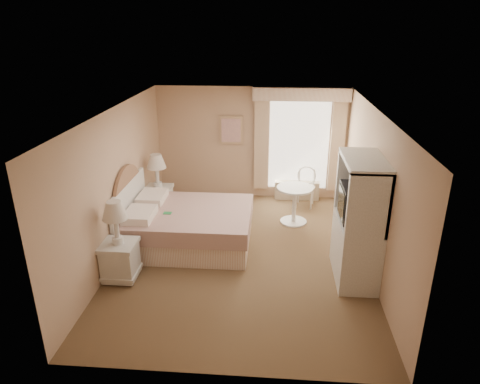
# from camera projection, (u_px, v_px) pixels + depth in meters

# --- Properties ---
(room) EXTENTS (4.21, 5.51, 2.51)m
(room) POSITION_uv_depth(u_px,v_px,m) (242.00, 188.00, 6.99)
(room) COLOR brown
(room) RESTS_ON ground
(window) EXTENTS (2.05, 0.22, 2.51)m
(window) POSITION_uv_depth(u_px,v_px,m) (299.00, 142.00, 9.34)
(window) COLOR white
(window) RESTS_ON room
(framed_art) EXTENTS (0.52, 0.04, 0.62)m
(framed_art) POSITION_uv_depth(u_px,v_px,m) (231.00, 130.00, 9.42)
(framed_art) COLOR tan
(framed_art) RESTS_ON room
(bed) EXTENTS (2.25, 1.77, 1.57)m
(bed) POSITION_uv_depth(u_px,v_px,m) (182.00, 225.00, 7.69)
(bed) COLOR tan
(bed) RESTS_ON room
(nightstand_near) EXTENTS (0.53, 0.53, 1.29)m
(nightstand_near) POSITION_uv_depth(u_px,v_px,m) (119.00, 251.00, 6.59)
(nightstand_near) COLOR white
(nightstand_near) RESTS_ON room
(nightstand_far) EXTENTS (0.54, 0.54, 1.30)m
(nightstand_far) POSITION_uv_depth(u_px,v_px,m) (159.00, 193.00, 8.79)
(nightstand_far) COLOR white
(nightstand_far) RESTS_ON room
(round_table) EXTENTS (0.72, 0.72, 0.76)m
(round_table) POSITION_uv_depth(u_px,v_px,m) (294.00, 199.00, 8.47)
(round_table) COLOR white
(round_table) RESTS_ON room
(cafe_chair) EXTENTS (0.49, 0.49, 0.87)m
(cafe_chair) POSITION_uv_depth(u_px,v_px,m) (306.00, 183.00, 9.29)
(cafe_chair) COLOR white
(cafe_chair) RESTS_ON room
(armoire) EXTENTS (0.59, 1.18, 1.96)m
(armoire) POSITION_uv_depth(u_px,v_px,m) (358.00, 230.00, 6.53)
(armoire) COLOR white
(armoire) RESTS_ON room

